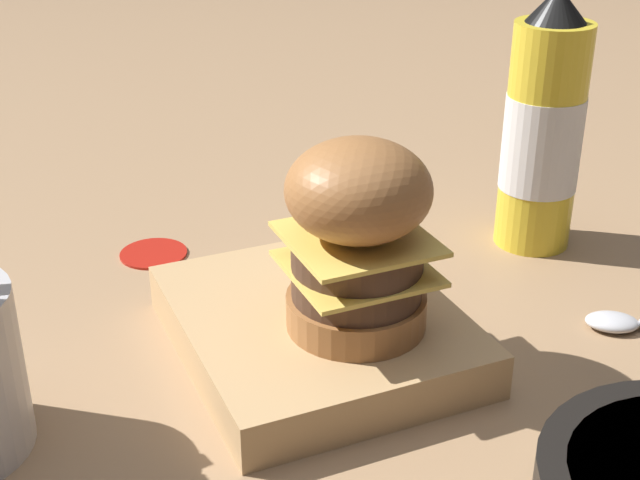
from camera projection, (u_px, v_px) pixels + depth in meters
name	position (u px, v px, depth m)	size (l,w,h in m)	color
ground_plane	(290.00, 316.00, 0.65)	(6.00, 6.00, 0.00)	#9E7A56
serving_board	(320.00, 327.00, 0.60)	(0.20, 0.18, 0.03)	tan
burger	(358.00, 236.00, 0.55)	(0.09, 0.09, 0.13)	#9E6638
ketchup_bottle	(543.00, 132.00, 0.71)	(0.06, 0.06, 0.21)	yellow
ketchup_puddle	(153.00, 252.00, 0.73)	(0.06, 0.06, 0.00)	#B21E14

